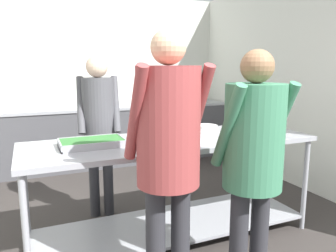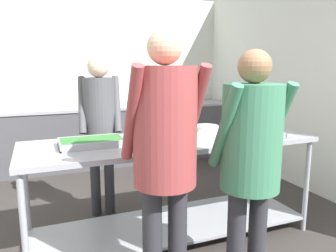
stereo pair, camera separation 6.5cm
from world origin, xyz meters
name	(u,v)px [view 2 (the right image)]	position (x,y,z in m)	size (l,w,h in m)	color
wall_rear	(101,78)	(0.00, 4.37, 1.32)	(4.20, 0.06, 2.65)	silver
wall_right	(300,82)	(2.07, 2.18, 1.32)	(0.06, 4.49, 2.65)	silver
back_counter	(108,135)	(0.00, 4.00, 0.46)	(4.04, 0.65, 0.91)	#4C4C51
serving_counter	(172,172)	(0.05, 1.51, 0.61)	(2.49, 0.80, 0.90)	#9EA0A8
serving_tray_roast	(92,142)	(-0.63, 1.55, 0.92)	(0.50, 0.31, 0.05)	#9EA0A8
sauce_pan	(146,134)	(-0.16, 1.60, 0.94)	(0.37, 0.23, 0.08)	#9EA0A8
broccoli_bowl	(191,135)	(0.18, 1.42, 0.95)	(0.25, 0.25, 0.12)	#B2B2B7
plate_stack	(206,129)	(0.46, 1.65, 0.93)	(0.23, 0.23, 0.07)	white
serving_tray_vegetables	(257,134)	(0.80, 1.33, 0.92)	(0.37, 0.33, 0.05)	#9EA0A8
guest_serving_left	(165,142)	(-0.30, 0.80, 1.06)	(0.49, 0.39, 1.73)	#2D2D33
guest_serving_right	(251,150)	(0.24, 0.67, 0.99)	(0.48, 0.38, 1.62)	#2D2D33
cook_behind_counter	(100,118)	(-0.43, 2.21, 1.01)	(0.45, 0.37, 1.62)	#2D2D33
water_bottle	(171,97)	(1.05, 3.94, 1.03)	(0.07, 0.07, 0.25)	brown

